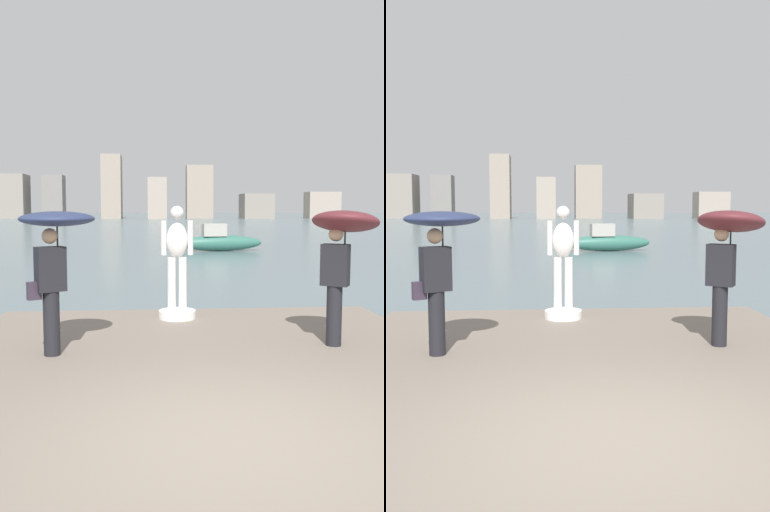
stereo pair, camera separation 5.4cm
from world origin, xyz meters
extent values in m
plane|color=slate|center=(0.00, 40.00, 0.00)|extent=(400.00, 400.00, 0.00)
cube|color=slate|center=(0.00, 1.51, 0.20)|extent=(7.05, 9.02, 0.40)
cylinder|color=white|center=(-0.25, 5.15, 0.47)|extent=(0.68, 0.68, 0.14)
cylinder|color=white|center=(-0.35, 5.15, 1.03)|extent=(0.15, 0.15, 0.97)
cylinder|color=white|center=(-0.15, 5.15, 1.03)|extent=(0.15, 0.15, 0.97)
ellipsoid|color=white|center=(-0.25, 5.15, 1.82)|extent=(0.38, 0.26, 0.62)
sphere|color=white|center=(-0.25, 5.15, 2.31)|extent=(0.24, 0.24, 0.24)
cylinder|color=white|center=(-0.49, 5.15, 1.86)|extent=(0.10, 0.10, 0.62)
cylinder|color=white|center=(-0.01, 5.15, 1.86)|extent=(0.10, 0.10, 0.62)
cylinder|color=black|center=(-2.08, 2.83, 0.84)|extent=(0.22, 0.22, 0.88)
cube|color=black|center=(-2.08, 2.83, 1.58)|extent=(0.45, 0.39, 0.60)
sphere|color=tan|center=(-2.08, 2.83, 2.02)|extent=(0.21, 0.21, 0.21)
cylinder|color=#262626|center=(-2.00, 2.92, 1.92)|extent=(0.02, 0.02, 0.57)
ellipsoid|color=navy|center=(-2.00, 2.92, 2.25)|extent=(1.37, 1.37, 0.21)
cube|color=#332838|center=(-2.29, 2.75, 1.30)|extent=(0.21, 0.17, 0.24)
cylinder|color=black|center=(1.91, 3.03, 0.84)|extent=(0.22, 0.22, 0.88)
cube|color=black|center=(1.91, 3.03, 1.58)|extent=(0.45, 0.41, 0.60)
sphere|color=tan|center=(1.91, 3.03, 2.02)|extent=(0.21, 0.21, 0.21)
cylinder|color=#262626|center=(2.04, 2.99, 1.88)|extent=(0.02, 0.02, 0.50)
ellipsoid|color=#5B2328|center=(2.04, 2.99, 2.20)|extent=(1.32, 1.33, 0.44)
ellipsoid|color=#336B5B|center=(3.22, 25.03, 0.44)|extent=(4.81, 1.45, 0.87)
cube|color=#B2ADA3|center=(2.86, 24.99, 1.17)|extent=(1.36, 0.83, 0.69)
cube|color=gray|center=(-32.30, 117.38, 4.81)|extent=(9.91, 7.78, 9.62)
cube|color=gray|center=(-21.75, 118.65, 4.77)|extent=(4.52, 5.24, 9.53)
cube|color=gray|center=(-8.56, 114.23, 6.81)|extent=(4.17, 7.86, 13.62)
cube|color=#A89989|center=(1.17, 111.86, 4.38)|extent=(4.02, 6.15, 8.76)
cube|color=gray|center=(10.42, 113.28, 5.75)|extent=(5.70, 4.14, 11.49)
cube|color=gray|center=(22.86, 112.16, 2.68)|extent=(6.49, 7.85, 5.35)
cube|color=#A89989|center=(37.61, 112.26, 2.90)|extent=(6.99, 4.96, 5.81)
camera|label=1|loc=(-0.77, -4.48, 2.41)|focal=37.80mm
camera|label=2|loc=(-0.71, -4.49, 2.41)|focal=37.80mm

